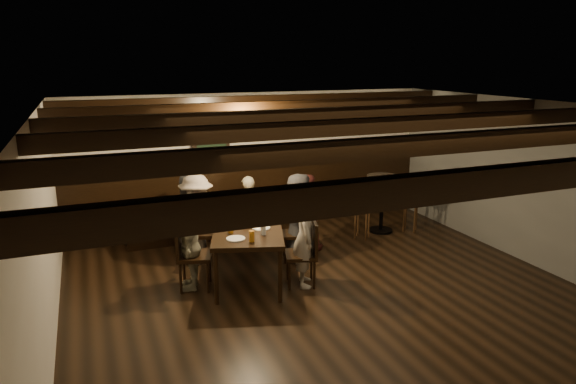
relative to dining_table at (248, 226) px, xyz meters
name	(u,v)px	position (x,y,z in m)	size (l,w,h in m)	color
room	(263,186)	(0.47, 0.70, 0.38)	(7.00, 7.00, 7.00)	black
dining_table	(248,226)	(0.00, 0.00, 0.00)	(1.48, 2.20, 0.76)	black
chair_left_near	(200,243)	(-0.55, 0.65, -0.40)	(0.55, 0.55, 0.96)	black
chair_left_far	(194,267)	(-0.82, -0.21, -0.41)	(0.54, 0.54, 0.94)	black
chair_right_near	(296,243)	(0.82, 0.21, -0.44)	(0.49, 0.49, 0.85)	black
chair_right_far	(302,265)	(0.55, -0.65, -0.42)	(0.51, 0.51, 0.89)	black
person_bench_left	(190,212)	(-0.59, 1.13, -0.05)	(0.63, 0.41, 1.28)	black
person_bench_centre	(248,212)	(0.32, 1.00, -0.11)	(0.43, 0.28, 1.18)	#9F987F
person_bench_right	(305,212)	(1.13, 0.59, -0.09)	(0.59, 0.46, 1.22)	maroon
person_left_near	(197,219)	(-0.58, 0.66, -0.02)	(0.87, 0.50, 1.35)	gray
person_left_far	(190,246)	(-0.85, -0.20, -0.10)	(0.70, 0.29, 1.19)	gray
person_right_near	(298,217)	(0.85, 0.20, -0.03)	(0.65, 0.42, 1.33)	#252527
person_right_far	(305,236)	(0.58, -0.66, -0.01)	(0.50, 0.33, 1.37)	#A59A8B
pint_a	(229,204)	(-0.05, 0.75, 0.13)	(0.07, 0.07, 0.14)	#BF7219
pint_b	(264,204)	(0.44, 0.54, 0.13)	(0.07, 0.07, 0.14)	#BF7219
pint_c	(226,215)	(-0.26, 0.19, 0.13)	(0.07, 0.07, 0.14)	#BF7219
pint_d	(269,212)	(0.35, 0.10, 0.13)	(0.07, 0.07, 0.14)	silver
pint_e	(231,228)	(-0.35, -0.36, 0.13)	(0.07, 0.07, 0.14)	#BF7219
pint_f	(263,229)	(0.02, -0.58, 0.13)	(0.07, 0.07, 0.14)	silver
pint_g	(252,236)	(-0.19, -0.78, 0.13)	(0.07, 0.07, 0.14)	#BF7219
plate_near	(236,239)	(-0.35, -0.62, 0.07)	(0.24, 0.24, 0.01)	white
plate_far	(261,228)	(0.08, -0.34, 0.07)	(0.24, 0.24, 0.01)	white
condiment_caddy	(248,219)	(-0.02, -0.05, 0.12)	(0.15, 0.10, 0.12)	black
candle	(256,214)	(0.21, 0.25, 0.09)	(0.05, 0.05, 0.05)	beige
high_top_table	(382,195)	(2.71, 0.86, -0.03)	(0.57, 0.57, 1.01)	black
bar_stool_left	(362,217)	(2.21, 0.65, -0.32)	(0.32, 0.34, 1.02)	#3C2213
bar_stool_right	(411,210)	(3.21, 0.70, -0.32)	(0.34, 0.36, 1.02)	#3C2213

